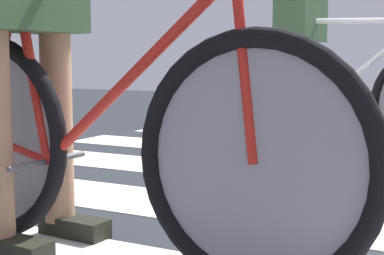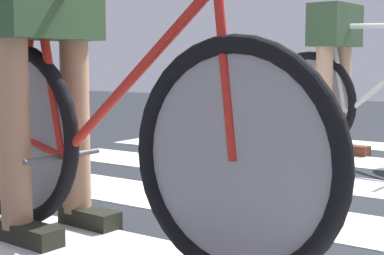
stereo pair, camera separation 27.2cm
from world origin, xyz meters
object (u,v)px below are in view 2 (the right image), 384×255
cyclist_1_of_3 (45,59)px  bicycle_3_of_3 (379,102)px  bicycle_1_of_3 (106,137)px  cyclist_3_of_3 (335,59)px

cyclist_1_of_3 → bicycle_3_of_3: bearing=79.8°
bicycle_1_of_3 → cyclist_1_of_3: bearing=180.0°
bicycle_1_of_3 → bicycle_3_of_3: size_ratio=1.00×
bicycle_1_of_3 → cyclist_3_of_3: size_ratio=1.70×
cyclist_1_of_3 → cyclist_3_of_3: size_ratio=0.98×
cyclist_1_of_3 → bicycle_3_of_3: cyclist_1_of_3 is taller
bicycle_3_of_3 → bicycle_1_of_3: bearing=-90.6°
bicycle_1_of_3 → cyclist_1_of_3: size_ratio=1.74×
bicycle_1_of_3 → bicycle_3_of_3: (0.23, 2.30, 0.00)m
cyclist_1_of_3 → bicycle_3_of_3: size_ratio=0.58×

